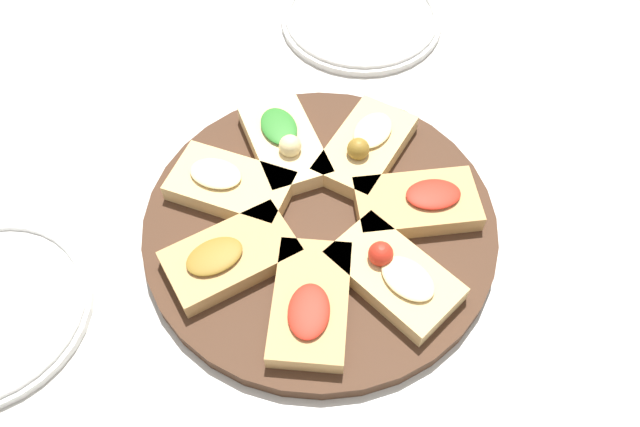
% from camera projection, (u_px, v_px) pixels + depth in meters
% --- Properties ---
extents(ground_plane, '(3.00, 3.00, 0.00)m').
position_uv_depth(ground_plane, '(320.00, 228.00, 0.73)').
color(ground_plane, beige).
extents(serving_board, '(0.41, 0.41, 0.02)m').
position_uv_depth(serving_board, '(320.00, 224.00, 0.72)').
color(serving_board, '#422819').
rests_on(serving_board, ground_plane).
extents(focaccia_slice_0, '(0.12, 0.16, 0.04)m').
position_uv_depth(focaccia_slice_0, '(394.00, 274.00, 0.66)').
color(focaccia_slice_0, '#DBB775').
rests_on(focaccia_slice_0, serving_board).
extents(focaccia_slice_1, '(0.15, 0.11, 0.03)m').
position_uv_depth(focaccia_slice_1, '(418.00, 203.00, 0.71)').
color(focaccia_slice_1, tan).
rests_on(focaccia_slice_1, serving_board).
extents(focaccia_slice_2, '(0.16, 0.15, 0.04)m').
position_uv_depth(focaccia_slice_2, '(365.00, 147.00, 0.76)').
color(focaccia_slice_2, '#DBB775').
rests_on(focaccia_slice_2, serving_board).
extents(focaccia_slice_3, '(0.08, 0.14, 0.04)m').
position_uv_depth(focaccia_slice_3, '(287.00, 142.00, 0.76)').
color(focaccia_slice_3, '#E5C689').
rests_on(focaccia_slice_3, serving_board).
extents(focaccia_slice_4, '(0.15, 0.15, 0.03)m').
position_uv_depth(focaccia_slice_4, '(230.00, 185.00, 0.73)').
color(focaccia_slice_4, '#DBB775').
rests_on(focaccia_slice_4, serving_board).
extents(focaccia_slice_5, '(0.15, 0.09, 0.03)m').
position_uv_depth(focaccia_slice_5, '(230.00, 256.00, 0.67)').
color(focaccia_slice_5, tan).
rests_on(focaccia_slice_5, serving_board).
extents(focaccia_slice_6, '(0.13, 0.16, 0.03)m').
position_uv_depth(focaccia_slice_6, '(311.00, 303.00, 0.64)').
color(focaccia_slice_6, tan).
rests_on(focaccia_slice_6, serving_board).
extents(plate_right, '(0.24, 0.24, 0.02)m').
position_uv_depth(plate_right, '(361.00, 17.00, 0.93)').
color(plate_right, white).
rests_on(plate_right, ground_plane).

